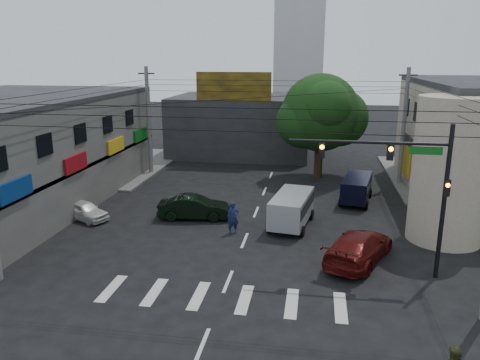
% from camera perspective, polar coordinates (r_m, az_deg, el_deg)
% --- Properties ---
extents(ground, '(160.00, 160.00, 0.00)m').
position_cam_1_polar(ground, '(24.63, -0.15, -9.12)').
color(ground, black).
rests_on(ground, ground).
extents(sidewalk_far_left, '(16.00, 16.00, 0.15)m').
position_cam_1_polar(sidewalk_far_left, '(46.74, -18.62, 1.82)').
color(sidewalk_far_left, '#514F4C').
rests_on(sidewalk_far_left, ground).
extents(corner_column, '(4.00, 4.00, 8.00)m').
position_cam_1_polar(corner_column, '(27.84, 24.26, 1.07)').
color(corner_column, gray).
rests_on(corner_column, ground).
extents(building_far, '(14.00, 10.00, 6.00)m').
position_cam_1_polar(building_far, '(49.30, 0.23, 6.71)').
color(building_far, '#232326').
rests_on(building_far, ground).
extents(billboard, '(7.00, 0.30, 2.60)m').
position_cam_1_polar(billboard, '(44.05, -0.79, 11.35)').
color(billboard, olive).
rests_on(billboard, building_far).
extents(street_tree, '(6.40, 6.40, 8.70)m').
position_cam_1_polar(street_tree, '(39.45, 9.78, 8.06)').
color(street_tree, black).
rests_on(street_tree, ground).
extents(traffic_gantry, '(7.10, 0.35, 7.20)m').
position_cam_1_polar(traffic_gantry, '(22.20, 19.73, 0.47)').
color(traffic_gantry, black).
rests_on(traffic_gantry, ground).
extents(utility_pole_far_left, '(0.32, 0.32, 9.20)m').
position_cam_1_polar(utility_pole_far_left, '(41.10, -11.08, 7.04)').
color(utility_pole_far_left, '#59595B').
rests_on(utility_pole_far_left, ground).
extents(utility_pole_far_right, '(0.32, 0.32, 9.20)m').
position_cam_1_polar(utility_pole_far_right, '(39.16, 19.32, 6.10)').
color(utility_pole_far_right, '#59595B').
rests_on(utility_pole_far_right, ground).
extents(dark_sedan, '(2.77, 4.93, 1.49)m').
position_cam_1_polar(dark_sedan, '(29.78, -5.61, -3.33)').
color(dark_sedan, black).
rests_on(dark_sedan, ground).
extents(white_compact, '(4.05, 4.55, 1.19)m').
position_cam_1_polar(white_compact, '(31.10, -18.42, -3.55)').
color(white_compact, silver).
rests_on(white_compact, ground).
extents(maroon_sedan, '(6.22, 7.04, 1.57)m').
position_cam_1_polar(maroon_sedan, '(24.34, 14.28, -7.90)').
color(maroon_sedan, '#480C0A').
rests_on(maroon_sedan, ground).
extents(silver_minivan, '(5.18, 3.33, 1.98)m').
position_cam_1_polar(silver_minivan, '(28.47, 6.30, -3.70)').
color(silver_minivan, '#A6A8AF').
rests_on(silver_minivan, ground).
extents(navy_van, '(5.10, 3.30, 1.80)m').
position_cam_1_polar(navy_van, '(34.00, 14.01, -1.12)').
color(navy_van, black).
rests_on(navy_van, ground).
extents(traffic_officer, '(1.03, 0.97, 1.89)m').
position_cam_1_polar(traffic_officer, '(27.15, -0.84, -4.64)').
color(traffic_officer, '#131D44').
rests_on(traffic_officer, ground).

